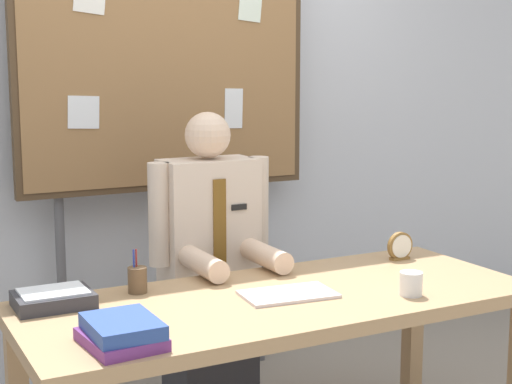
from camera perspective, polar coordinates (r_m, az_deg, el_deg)
back_wall at (r=3.90m, az=-7.59°, el=6.34°), size 6.40×0.08×2.70m
desk at (r=2.86m, az=1.77°, el=-9.09°), size 1.87×0.77×0.72m
person at (r=3.39m, az=-3.37°, el=-6.46°), size 0.55×0.56×1.35m
bulletin_board at (r=3.70m, az=-6.56°, el=9.48°), size 1.42×0.09×2.22m
book_stack at (r=2.37m, az=-9.76°, el=-10.06°), size 0.22×0.27×0.08m
open_notebook at (r=2.83m, az=2.36°, el=-7.46°), size 0.35×0.23×0.01m
desk_clock at (r=3.39m, az=10.47°, el=-3.98°), size 0.12×0.04×0.12m
coffee_mug at (r=2.88m, az=11.24°, el=-6.58°), size 0.08×0.08×0.09m
pen_holder at (r=2.88m, az=-8.65°, el=-6.34°), size 0.07×0.07×0.16m
paper_tray at (r=2.78m, az=-14.57°, el=-7.55°), size 0.26×0.20×0.06m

